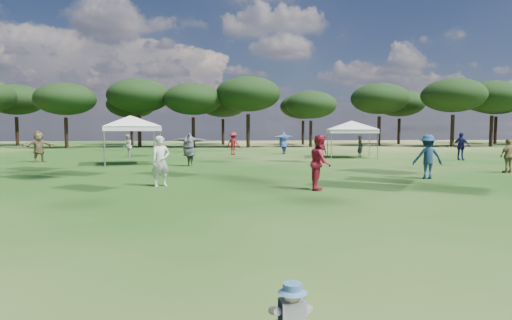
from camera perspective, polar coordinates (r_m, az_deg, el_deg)
The scene contains 5 objects.
tree_line at distance 49.16m, azimuth -2.42°, elevation 8.19°, with size 108.78×17.63×7.77m.
tent_left at distance 24.90m, azimuth -16.40°, elevation 5.42°, with size 5.93×5.93×3.03m.
tent_right at distance 30.36m, azimuth 12.64°, elevation 4.90°, with size 6.33×6.33×2.85m.
toddler at distance 4.27m, azimuth 4.74°, elevation -19.97°, with size 0.40×0.44×0.58m.
festival_crowd at distance 23.64m, azimuth -6.06°, elevation 1.46°, with size 30.53×21.59×1.88m.
Camera 1 is at (-0.83, -1.53, 2.00)m, focal length 30.00 mm.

